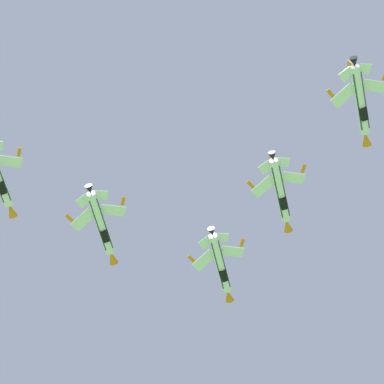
% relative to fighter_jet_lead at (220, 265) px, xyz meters
% --- Properties ---
extents(fighter_jet_lead, '(10.19, 15.70, 4.38)m').
position_rel_fighter_jet_lead_xyz_m(fighter_jet_lead, '(0.00, 0.00, 0.00)').
color(fighter_jet_lead, white).
extents(fighter_jet_left_wing, '(10.18, 15.70, 4.38)m').
position_rel_fighter_jet_lead_xyz_m(fighter_jet_left_wing, '(-20.88, -9.13, -2.65)').
color(fighter_jet_left_wing, white).
extents(fighter_jet_right_wing, '(10.22, 15.70, 4.38)m').
position_rel_fighter_jet_lead_xyz_m(fighter_jet_right_wing, '(9.36, -14.80, 1.03)').
color(fighter_jet_right_wing, white).
extents(fighter_jet_right_outer, '(10.14, 15.70, 4.42)m').
position_rel_fighter_jet_lead_xyz_m(fighter_jet_right_outer, '(20.77, -32.10, 1.22)').
color(fighter_jet_right_outer, white).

